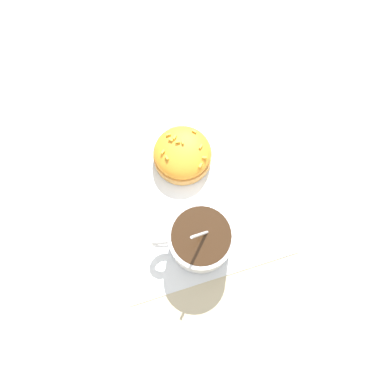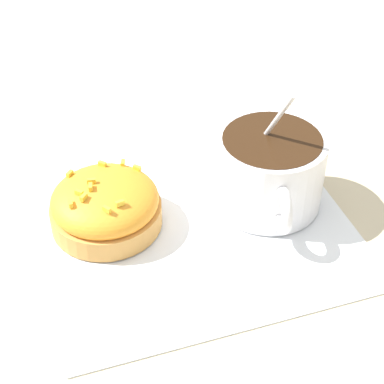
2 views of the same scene
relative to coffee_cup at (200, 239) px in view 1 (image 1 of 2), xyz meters
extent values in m
plane|color=#C6B793|center=(-0.07, 0.01, -0.04)|extent=(3.00, 3.00, 0.00)
cube|color=white|center=(-0.07, 0.01, -0.04)|extent=(0.27, 0.28, 0.00)
cylinder|color=white|center=(0.00, 0.00, 0.00)|extent=(0.09, 0.09, 0.07)
cylinder|color=#331E0F|center=(0.00, 0.00, 0.02)|extent=(0.08, 0.08, 0.01)
torus|color=white|center=(-0.01, -0.05, 0.00)|extent=(0.02, 0.04, 0.04)
ellipsoid|color=silver|center=(0.01, -0.03, -0.03)|extent=(0.02, 0.03, 0.01)
cylinder|color=silver|center=(0.00, 0.01, 0.03)|extent=(0.02, 0.06, 0.11)
cylinder|color=#D19347|center=(-0.14, 0.02, -0.03)|extent=(0.09, 0.09, 0.02)
ellipsoid|color=orange|center=(-0.14, 0.02, -0.01)|extent=(0.09, 0.09, 0.04)
cube|color=yellow|center=(-0.15, 0.02, 0.01)|extent=(0.00, 0.01, 0.00)
cube|color=yellow|center=(-0.13, 0.00, 0.01)|extent=(0.01, 0.00, 0.00)
cube|color=yellow|center=(-0.15, -0.01, 0.00)|extent=(0.01, 0.01, 0.00)
cube|color=yellow|center=(-0.12, 0.05, 0.00)|extent=(0.01, 0.01, 0.00)
cube|color=yellow|center=(-0.16, 0.02, 0.01)|extent=(0.01, 0.01, 0.00)
cube|color=yellow|center=(-0.11, 0.04, 0.00)|extent=(0.01, 0.01, 0.00)
cube|color=yellow|center=(-0.16, 0.02, 0.01)|extent=(0.01, 0.01, 0.00)
cube|color=yellow|center=(-0.13, 0.05, 0.00)|extent=(0.01, 0.01, 0.00)
cube|color=yellow|center=(-0.17, 0.01, 0.00)|extent=(0.00, 0.01, 0.00)
cube|color=yellow|center=(-0.16, 0.05, 0.00)|extent=(0.01, 0.01, 0.00)
cube|color=yellow|center=(-0.15, 0.03, 0.01)|extent=(0.01, 0.00, 0.00)
camera|label=1|loc=(0.08, -0.04, 0.54)|focal=35.00mm
camera|label=2|loc=(-0.22, -0.38, 0.34)|focal=60.00mm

